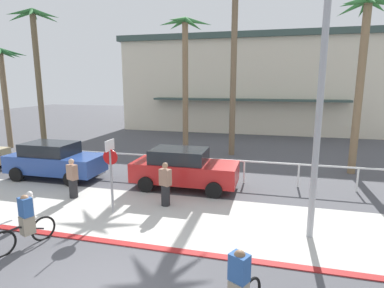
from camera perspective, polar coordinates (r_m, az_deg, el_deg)
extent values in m
plane|color=#4C4C51|center=(16.11, 1.66, -4.81)|extent=(80.00, 80.00, 0.00)
cube|color=beige|center=(10.85, -5.25, -12.94)|extent=(44.00, 4.00, 0.02)
cube|color=maroon|center=(9.19, -9.62, -17.75)|extent=(44.00, 0.24, 0.03)
cube|color=beige|center=(32.82, 10.80, 10.25)|extent=(22.90, 11.27, 8.03)
cube|color=#384C47|center=(33.04, 11.09, 17.66)|extent=(23.50, 11.87, 0.50)
cube|color=#384C47|center=(26.73, 9.87, 7.94)|extent=(16.03, 1.20, 0.16)
cylinder|color=white|center=(14.44, 0.38, -2.58)|extent=(18.42, 0.08, 0.08)
cylinder|color=white|center=(18.95, -27.79, -2.12)|extent=(0.08, 0.08, 1.00)
cylinder|color=white|center=(17.51, -22.17, -2.65)|extent=(0.08, 0.08, 1.00)
cylinder|color=white|center=(16.26, -15.60, -3.25)|extent=(0.08, 0.08, 1.00)
cylinder|color=white|center=(15.26, -8.06, -3.87)|extent=(0.08, 0.08, 1.00)
cylinder|color=white|center=(14.57, 0.38, -4.49)|extent=(0.08, 0.08, 1.00)
cylinder|color=white|center=(14.21, 9.46, -5.05)|extent=(0.08, 0.08, 1.00)
cylinder|color=white|center=(14.22, 18.78, -5.50)|extent=(0.08, 0.08, 1.00)
cylinder|color=white|center=(14.60, 27.86, -5.79)|extent=(0.08, 0.08, 1.00)
cylinder|color=gray|center=(11.04, -14.40, -6.76)|extent=(0.08, 0.08, 2.20)
cube|color=white|center=(10.73, -14.73, -0.23)|extent=(0.04, 0.56, 0.36)
cylinder|color=red|center=(10.81, -14.62, -2.31)|extent=(0.52, 0.03, 0.52)
cylinder|color=white|center=(11.60, -27.24, -10.34)|extent=(0.20, 0.20, 0.85)
sphere|color=white|center=(11.44, -27.45, -8.12)|extent=(0.20, 0.20, 0.20)
cylinder|color=#9EA0A5|center=(9.15, 22.16, 6.07)|extent=(0.18, 0.18, 7.50)
cylinder|color=#756047|center=(24.65, -30.79, 6.84)|extent=(0.36, 0.36, 6.48)
cone|color=#235B2D|center=(24.13, -30.13, 13.99)|extent=(1.70, 0.32, 0.80)
cone|color=#235B2D|center=(24.80, -29.65, 14.17)|extent=(1.28, 1.49, 0.60)
cone|color=#235B2D|center=(25.42, -30.44, 13.84)|extent=(0.71, 1.82, 0.72)
cylinder|color=brown|center=(22.82, -26.07, 9.94)|extent=(0.36, 0.36, 8.77)
cone|color=#2D6B33|center=(22.59, -25.05, 20.58)|extent=(1.98, 0.32, 0.83)
cone|color=#2D6B33|center=(23.46, -25.05, 20.21)|extent=(1.12, 1.62, 0.80)
cone|color=#2D6B33|center=(23.89, -26.67, 20.13)|extent=(1.03, 1.46, 0.62)
cone|color=#2D6B33|center=(23.77, -28.77, 19.71)|extent=(1.94, 0.32, 0.85)
cone|color=#2D6B33|center=(22.94, -28.90, 20.19)|extent=(1.08, 1.55, 0.75)
cone|color=#2D6B33|center=(22.60, -27.30, 20.44)|extent=(0.94, 1.31, 0.77)
cylinder|color=#846B4C|center=(19.75, -1.22, 10.07)|extent=(0.36, 0.36, 8.11)
cone|color=#387F3D|center=(19.85, 1.16, 21.26)|extent=(1.70, 0.32, 0.70)
cone|color=#387F3D|center=(20.41, 0.27, 20.83)|extent=(1.11, 1.28, 0.80)
cone|color=#387F3D|center=(20.84, -1.16, 20.77)|extent=(0.69, 1.71, 0.71)
cone|color=#387F3D|center=(20.45, -2.67, 20.87)|extent=(1.36, 0.88, 0.75)
cone|color=#387F3D|center=(19.93, -3.62, 21.19)|extent=(1.61, 1.00, 0.71)
cone|color=#387F3D|center=(19.25, -2.68, 21.66)|extent=(0.74, 1.94, 0.65)
cone|color=#387F3D|center=(19.46, -0.47, 21.37)|extent=(1.13, 1.30, 0.76)
cylinder|color=#756047|center=(19.24, 7.53, 12.58)|extent=(0.36, 0.36, 9.87)
cylinder|color=#846B4C|center=(16.95, 28.13, 8.55)|extent=(0.36, 0.36, 8.08)
cone|color=#387F3D|center=(17.89, 30.60, 20.83)|extent=(1.29, 1.29, 0.70)
cone|color=#387F3D|center=(18.04, 28.69, 20.78)|extent=(0.32, 1.68, 0.78)
cone|color=#387F3D|center=(17.69, 27.05, 21.14)|extent=(1.39, 1.39, 0.78)
cone|color=#387F3D|center=(17.18, 27.31, 21.83)|extent=(1.27, 0.32, 0.57)
cone|color=#387F3D|center=(16.53, 27.64, 21.98)|extent=(1.58, 1.58, 0.74)
cone|color=#387F3D|center=(16.71, 29.94, 21.64)|extent=(0.32, 1.32, 0.73)
cylinder|color=black|center=(19.50, -31.50, -2.65)|extent=(0.66, 0.22, 0.66)
cube|color=#284793|center=(15.96, -23.51, -3.19)|extent=(4.40, 1.80, 0.80)
cube|color=#1E2328|center=(15.97, -24.41, -0.75)|extent=(2.29, 1.58, 0.56)
cylinder|color=black|center=(15.98, -17.42, -4.23)|extent=(0.66, 0.22, 0.66)
cylinder|color=black|center=(14.55, -21.13, -5.99)|extent=(0.66, 0.22, 0.66)
cylinder|color=black|center=(17.60, -25.26, -3.40)|extent=(0.66, 0.22, 0.66)
cylinder|color=black|center=(16.31, -29.26, -4.86)|extent=(0.66, 0.22, 0.66)
cube|color=red|center=(13.30, -1.28, -5.00)|extent=(4.40, 1.80, 0.80)
cube|color=#1E2328|center=(13.19, -2.34, -2.09)|extent=(2.29, 1.58, 0.56)
cylinder|color=black|center=(13.97, 5.33, -5.96)|extent=(0.66, 0.22, 0.66)
cylinder|color=black|center=(12.28, 3.99, -8.37)|extent=(0.66, 0.22, 0.66)
cylinder|color=black|center=(14.65, -5.65, -5.15)|extent=(0.66, 0.22, 0.66)
cylinder|color=black|center=(13.05, -8.36, -7.28)|extent=(0.66, 0.22, 0.66)
torus|color=black|center=(9.79, -31.23, -15.32)|extent=(0.33, 0.69, 0.72)
torus|color=black|center=(10.19, -25.38, -13.71)|extent=(0.33, 0.69, 0.72)
cylinder|color=black|center=(10.00, -27.18, -13.42)|extent=(0.31, 0.66, 0.35)
cylinder|color=black|center=(9.75, -30.08, -13.43)|extent=(0.19, 0.37, 0.07)
cylinder|color=black|center=(9.93, -27.72, -13.19)|extent=(0.05, 0.05, 0.44)
cylinder|color=silver|center=(9.59, -31.29, -12.28)|extent=(0.22, 0.48, 0.04)
cube|color=gray|center=(9.91, -27.75, -12.87)|extent=(0.38, 0.40, 0.52)
cube|color=#2D5699|center=(9.72, -28.03, -10.06)|extent=(0.41, 0.37, 0.52)
sphere|color=#9E7556|center=(9.65, -28.16, -8.78)|extent=(0.22, 0.22, 0.22)
cube|color=#2D5699|center=(6.17, 8.60, -21.32)|extent=(0.42, 0.39, 0.52)
sphere|color=brown|center=(6.05, 8.66, -19.48)|extent=(0.22, 0.22, 0.22)
cylinder|color=#232326|center=(13.12, -20.76, -7.59)|extent=(0.42, 0.42, 0.75)
cube|color=#93705B|center=(12.93, -20.96, -4.80)|extent=(0.47, 0.39, 0.58)
sphere|color=#D6A884|center=(12.82, -21.09, -2.98)|extent=(0.21, 0.21, 0.21)
cylinder|color=#232326|center=(11.57, -4.82, -9.32)|extent=(0.41, 0.41, 0.78)
cube|color=#93705B|center=(11.35, -4.88, -6.05)|extent=(0.47, 0.39, 0.60)
sphere|color=#9E7556|center=(11.23, -4.92, -3.91)|extent=(0.21, 0.21, 0.21)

